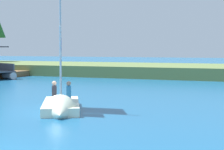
% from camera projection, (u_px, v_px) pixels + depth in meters
% --- Properties ---
extents(shore_bank, '(80.00, 10.10, 1.00)m').
position_uv_depth(shore_bank, '(187.00, 71.00, 36.28)').
color(shore_bank, '#5B703D').
rests_on(shore_bank, ground).
extents(wooden_dock, '(1.72, 4.52, 0.50)m').
position_uv_depth(wooden_dock, '(10.00, 74.00, 35.32)').
color(wooden_dock, brown).
rests_on(wooden_dock, ground).
extents(sailboat, '(3.18, 4.38, 6.78)m').
position_uv_depth(sailboat, '(61.00, 103.00, 15.61)').
color(sailboat, silver).
rests_on(sailboat, ground).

